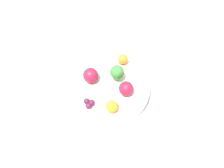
{
  "coord_description": "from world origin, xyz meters",
  "views": [
    {
      "loc": [
        -0.22,
        0.3,
        0.67
      ],
      "look_at": [
        0.0,
        0.0,
        0.07
      ],
      "focal_mm": 35.0,
      "sensor_mm": 36.0,
      "label": 1
    }
  ],
  "objects_px": {
    "broccoli": "(117,72)",
    "grape_cluster": "(89,103)",
    "apple_green": "(91,75)",
    "bowl": "(112,88)",
    "orange_front": "(112,106)",
    "spoon": "(146,143)",
    "apple_red": "(126,88)",
    "orange_back": "(123,59)"
  },
  "relations": [
    {
      "from": "orange_front",
      "to": "grape_cluster",
      "type": "bearing_deg",
      "value": 24.75
    },
    {
      "from": "broccoli",
      "to": "apple_green",
      "type": "relative_size",
      "value": 1.16
    },
    {
      "from": "broccoli",
      "to": "grape_cluster",
      "type": "height_order",
      "value": "broccoli"
    },
    {
      "from": "broccoli",
      "to": "grape_cluster",
      "type": "relative_size",
      "value": 1.67
    },
    {
      "from": "bowl",
      "to": "broccoli",
      "type": "height_order",
      "value": "broccoli"
    },
    {
      "from": "orange_front",
      "to": "spoon",
      "type": "height_order",
      "value": "orange_front"
    },
    {
      "from": "bowl",
      "to": "orange_front",
      "type": "height_order",
      "value": "orange_front"
    },
    {
      "from": "spoon",
      "to": "apple_red",
      "type": "bearing_deg",
      "value": -33.02
    },
    {
      "from": "orange_front",
      "to": "grape_cluster",
      "type": "height_order",
      "value": "orange_front"
    },
    {
      "from": "broccoli",
      "to": "orange_back",
      "type": "height_order",
      "value": "broccoli"
    },
    {
      "from": "orange_back",
      "to": "spoon",
      "type": "bearing_deg",
      "value": 139.89
    },
    {
      "from": "apple_red",
      "to": "orange_back",
      "type": "distance_m",
      "value": 0.12
    },
    {
      "from": "apple_green",
      "to": "bowl",
      "type": "bearing_deg",
      "value": -162.1
    },
    {
      "from": "grape_cluster",
      "to": "apple_green",
      "type": "bearing_deg",
      "value": -54.3
    },
    {
      "from": "spoon",
      "to": "orange_front",
      "type": "bearing_deg",
      "value": -6.5
    },
    {
      "from": "orange_back",
      "to": "orange_front",
      "type": "bearing_deg",
      "value": 114.91
    },
    {
      "from": "apple_green",
      "to": "grape_cluster",
      "type": "xyz_separation_m",
      "value": [
        -0.05,
        0.08,
        -0.02
      ]
    },
    {
      "from": "bowl",
      "to": "apple_green",
      "type": "xyz_separation_m",
      "value": [
        0.07,
        0.02,
        0.04
      ]
    },
    {
      "from": "broccoli",
      "to": "grape_cluster",
      "type": "distance_m",
      "value": 0.13
    },
    {
      "from": "apple_red",
      "to": "orange_back",
      "type": "bearing_deg",
      "value": -49.9
    },
    {
      "from": "apple_red",
      "to": "orange_front",
      "type": "height_order",
      "value": "apple_red"
    },
    {
      "from": "apple_green",
      "to": "grape_cluster",
      "type": "relative_size",
      "value": 1.44
    },
    {
      "from": "bowl",
      "to": "grape_cluster",
      "type": "relative_size",
      "value": 7.12
    },
    {
      "from": "apple_green",
      "to": "spoon",
      "type": "distance_m",
      "value": 0.27
    },
    {
      "from": "broccoli",
      "to": "spoon",
      "type": "bearing_deg",
      "value": 148.92
    },
    {
      "from": "spoon",
      "to": "grape_cluster",
      "type": "bearing_deg",
      "value": 3.97
    },
    {
      "from": "grape_cluster",
      "to": "spoon",
      "type": "bearing_deg",
      "value": -176.03
    },
    {
      "from": "orange_back",
      "to": "bowl",
      "type": "bearing_deg",
      "value": 105.55
    },
    {
      "from": "apple_red",
      "to": "spoon",
      "type": "bearing_deg",
      "value": 146.98
    },
    {
      "from": "grape_cluster",
      "to": "spoon",
      "type": "relative_size",
      "value": 0.45
    },
    {
      "from": "bowl",
      "to": "orange_back",
      "type": "distance_m",
      "value": 0.11
    },
    {
      "from": "bowl",
      "to": "spoon",
      "type": "height_order",
      "value": "bowl"
    },
    {
      "from": "apple_green",
      "to": "spoon",
      "type": "relative_size",
      "value": 0.65
    },
    {
      "from": "grape_cluster",
      "to": "spoon",
      "type": "xyz_separation_m",
      "value": [
        -0.21,
        -0.01,
        -0.04
      ]
    },
    {
      "from": "broccoli",
      "to": "spoon",
      "type": "distance_m",
      "value": 0.24
    },
    {
      "from": "bowl",
      "to": "broccoli",
      "type": "relative_size",
      "value": 4.27
    },
    {
      "from": "apple_red",
      "to": "apple_green",
      "type": "xyz_separation_m",
      "value": [
        0.12,
        0.03,
        0.0
      ]
    },
    {
      "from": "broccoli",
      "to": "apple_green",
      "type": "distance_m",
      "value": 0.09
    },
    {
      "from": "apple_red",
      "to": "apple_green",
      "type": "bearing_deg",
      "value": 13.68
    },
    {
      "from": "apple_red",
      "to": "orange_back",
      "type": "height_order",
      "value": "apple_red"
    },
    {
      "from": "bowl",
      "to": "apple_green",
      "type": "relative_size",
      "value": 4.96
    },
    {
      "from": "orange_front",
      "to": "spoon",
      "type": "distance_m",
      "value": 0.15
    }
  ]
}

